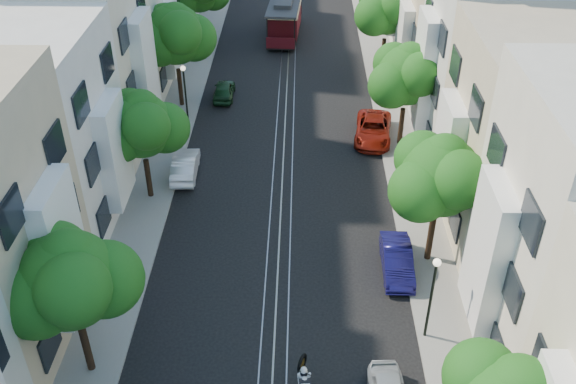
# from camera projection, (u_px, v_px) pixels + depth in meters

# --- Properties ---
(ground) EXTENTS (200.00, 200.00, 0.00)m
(ground) POSITION_uv_depth(u_px,v_px,m) (287.00, 88.00, 46.80)
(ground) COLOR black
(ground) RESTS_ON ground
(sidewalk_east) EXTENTS (2.50, 80.00, 0.12)m
(sidewalk_east) POSITION_uv_depth(u_px,v_px,m) (386.00, 88.00, 46.64)
(sidewalk_east) COLOR gray
(sidewalk_east) RESTS_ON ground
(sidewalk_west) EXTENTS (2.50, 80.00, 0.12)m
(sidewalk_west) POSITION_uv_depth(u_px,v_px,m) (188.00, 86.00, 46.88)
(sidewalk_west) COLOR gray
(sidewalk_west) RESTS_ON ground
(rail_left) EXTENTS (0.06, 80.00, 0.02)m
(rail_left) POSITION_uv_depth(u_px,v_px,m) (279.00, 88.00, 46.80)
(rail_left) COLOR gray
(rail_left) RESTS_ON ground
(rail_slot) EXTENTS (0.06, 80.00, 0.02)m
(rail_slot) POSITION_uv_depth(u_px,v_px,m) (287.00, 88.00, 46.79)
(rail_slot) COLOR gray
(rail_slot) RESTS_ON ground
(rail_right) EXTENTS (0.06, 80.00, 0.02)m
(rail_right) POSITION_uv_depth(u_px,v_px,m) (294.00, 88.00, 46.78)
(rail_right) COLOR gray
(rail_right) RESTS_ON ground
(lane_line) EXTENTS (0.08, 80.00, 0.01)m
(lane_line) POSITION_uv_depth(u_px,v_px,m) (287.00, 88.00, 46.80)
(lane_line) COLOR tan
(lane_line) RESTS_ON ground
(townhouses_east) EXTENTS (7.75, 72.00, 12.00)m
(townhouses_east) POSITION_uv_depth(u_px,v_px,m) (461.00, 20.00, 43.58)
(townhouses_east) COLOR beige
(townhouses_east) RESTS_ON ground
(townhouses_west) EXTENTS (7.75, 72.00, 11.76)m
(townhouses_west) POSITION_uv_depth(u_px,v_px,m) (114.00, 19.00, 44.03)
(townhouses_west) COLOR silver
(townhouses_west) RESTS_ON ground
(tree_e_b) EXTENTS (4.93, 4.08, 6.68)m
(tree_e_b) POSITION_uv_depth(u_px,v_px,m) (441.00, 178.00, 28.34)
(tree_e_b) COLOR black
(tree_e_b) RESTS_ON ground
(tree_e_c) EXTENTS (4.84, 3.99, 6.52)m
(tree_e_c) POSITION_uv_depth(u_px,v_px,m) (408.00, 77.00, 37.46)
(tree_e_c) COLOR black
(tree_e_c) RESTS_ON ground
(tree_e_d) EXTENTS (5.01, 4.16, 6.85)m
(tree_e_d) POSITION_uv_depth(u_px,v_px,m) (388.00, 10.00, 46.36)
(tree_e_d) COLOR black
(tree_e_d) RESTS_ON ground
(tree_w_a) EXTENTS (4.93, 4.08, 6.68)m
(tree_w_a) POSITION_uv_depth(u_px,v_px,m) (71.00, 282.00, 22.81)
(tree_w_a) COLOR black
(tree_w_a) RESTS_ON ground
(tree_w_b) EXTENTS (4.72, 3.87, 6.27)m
(tree_w_b) POSITION_uv_depth(u_px,v_px,m) (142.00, 127.00, 32.88)
(tree_w_b) COLOR black
(tree_w_b) RESTS_ON ground
(tree_w_c) EXTENTS (5.13, 4.28, 7.09)m
(tree_w_c) POSITION_uv_depth(u_px,v_px,m) (176.00, 36.00, 41.55)
(tree_w_c) COLOR black
(tree_w_c) RESTS_ON ground
(lamp_east) EXTENTS (0.32, 0.32, 4.16)m
(lamp_east) POSITION_uv_depth(u_px,v_px,m) (433.00, 287.00, 25.33)
(lamp_east) COLOR black
(lamp_east) RESTS_ON ground
(lamp_west) EXTENTS (0.32, 0.32, 4.16)m
(lamp_west) POSITION_uv_depth(u_px,v_px,m) (185.00, 87.00, 40.35)
(lamp_west) COLOR black
(lamp_west) RESTS_ON ground
(sportbike_rider) EXTENTS (0.58, 2.09, 1.49)m
(sportbike_rider) POSITION_uv_depth(u_px,v_px,m) (304.00, 383.00, 23.96)
(sportbike_rider) COLOR black
(sportbike_rider) RESTS_ON ground
(cable_car) EXTENTS (3.03, 8.17, 3.08)m
(cable_car) POSITION_uv_depth(u_px,v_px,m) (285.00, 15.00, 54.32)
(cable_car) COLOR black
(cable_car) RESTS_ON ground
(parked_car_e_mid) EXTENTS (1.39, 3.87, 1.27)m
(parked_car_e_mid) POSITION_uv_depth(u_px,v_px,m) (397.00, 260.00, 30.02)
(parked_car_e_mid) COLOR #100E46
(parked_car_e_mid) RESTS_ON ground
(parked_car_e_far) EXTENTS (2.80, 5.01, 1.32)m
(parked_car_e_far) POSITION_uv_depth(u_px,v_px,m) (373.00, 129.00, 40.33)
(parked_car_e_far) COLOR maroon
(parked_car_e_far) RESTS_ON ground
(parked_car_w_mid) EXTENTS (1.47, 3.87, 1.26)m
(parked_car_w_mid) POSITION_uv_depth(u_px,v_px,m) (185.00, 166.00, 36.88)
(parked_car_w_mid) COLOR white
(parked_car_w_mid) RESTS_ON ground
(parked_car_w_far) EXTENTS (1.39, 3.46, 1.18)m
(parked_car_w_far) POSITION_uv_depth(u_px,v_px,m) (224.00, 90.00, 45.14)
(parked_car_w_far) COLOR #16381C
(parked_car_w_far) RESTS_ON ground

